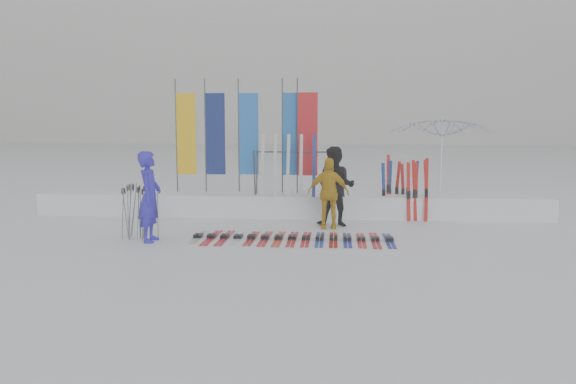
# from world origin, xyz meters

# --- Properties ---
(ground) EXTENTS (120.00, 120.00, 0.00)m
(ground) POSITION_xyz_m (0.00, 0.00, 0.00)
(ground) COLOR white
(ground) RESTS_ON ground
(snow_bank) EXTENTS (14.00, 1.60, 0.60)m
(snow_bank) POSITION_xyz_m (0.00, 4.60, 0.30)
(snow_bank) COLOR white
(snow_bank) RESTS_ON ground
(person_blue) EXTENTS (0.51, 0.74, 1.96)m
(person_blue) POSITION_xyz_m (-2.71, 0.69, 0.98)
(person_blue) COLOR #2820BF
(person_blue) RESTS_ON ground
(person_black) EXTENTS (1.10, 0.94, 1.98)m
(person_black) POSITION_xyz_m (1.28, 2.88, 0.99)
(person_black) COLOR black
(person_black) RESTS_ON ground
(person_yellow) EXTENTS (1.01, 0.43, 1.72)m
(person_yellow) POSITION_xyz_m (1.10, 2.60, 0.86)
(person_yellow) COLOR gold
(person_yellow) RESTS_ON ground
(tent_canopy) EXTENTS (3.91, 3.95, 2.81)m
(tent_canopy) POSITION_xyz_m (4.44, 6.25, 1.41)
(tent_canopy) COLOR white
(tent_canopy) RESTS_ON ground
(ski_row) EXTENTS (4.40, 1.70, 0.07)m
(ski_row) POSITION_xyz_m (0.33, 1.14, 0.04)
(ski_row) COLOR #B2B5BA
(ski_row) RESTS_ON ground
(pole_cluster) EXTENTS (0.84, 0.68, 1.24)m
(pole_cluster) POSITION_xyz_m (-3.12, 0.99, 0.60)
(pole_cluster) COLOR #595B60
(pole_cluster) RESTS_ON ground
(feather_flags) EXTENTS (4.04, 0.23, 3.20)m
(feather_flags) POSITION_xyz_m (-1.19, 4.77, 2.24)
(feather_flags) COLOR #383A3F
(feather_flags) RESTS_ON ground
(ski_rack) EXTENTS (2.04, 0.80, 1.23)m
(ski_rack) POSITION_xyz_m (0.09, 4.20, 1.38)
(ski_rack) COLOR #383A3F
(ski_rack) RESTS_ON ground
(upright_skis) EXTENTS (1.24, 1.03, 1.69)m
(upright_skis) POSITION_xyz_m (3.18, 4.30, 0.78)
(upright_skis) COLOR red
(upright_skis) RESTS_ON ground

